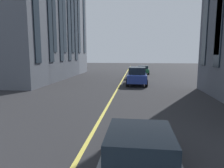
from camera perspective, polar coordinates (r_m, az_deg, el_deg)
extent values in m
cube|color=#D8C64C|center=(18.33, 1.29, -1.77)|extent=(80.00, 0.16, 0.01)
cube|color=#B7BABF|center=(27.51, 6.50, 2.74)|extent=(3.90, 1.75, 0.55)
cube|color=#19232D|center=(27.27, 6.52, 3.85)|extent=(1.64, 1.54, 0.55)
cylinder|color=black|center=(28.84, 4.84, 2.47)|extent=(0.60, 0.21, 0.60)
cylinder|color=black|center=(28.83, 8.18, 2.41)|extent=(0.60, 0.21, 0.60)
cylinder|color=black|center=(26.28, 4.64, 1.91)|extent=(0.60, 0.21, 0.60)
cylinder|color=black|center=(26.27, 8.30, 1.85)|extent=(0.60, 0.21, 0.60)
cube|color=#1E6038|center=(34.49, 8.67, 3.84)|extent=(4.40, 1.80, 0.55)
cube|color=#19232D|center=(34.23, 8.70, 4.69)|extent=(1.85, 1.58, 0.50)
cylinder|color=black|center=(35.94, 7.21, 3.61)|extent=(0.64, 0.22, 0.64)
cylinder|color=black|center=(35.99, 9.97, 3.55)|extent=(0.64, 0.22, 0.64)
cylinder|color=black|center=(33.04, 7.23, 3.20)|extent=(0.64, 0.22, 0.64)
cylinder|color=black|center=(33.10, 10.23, 3.15)|extent=(0.64, 0.22, 0.64)
cube|color=slate|center=(5.59, 7.65, -19.57)|extent=(4.40, 1.80, 0.55)
cube|color=#19232D|center=(5.16, 7.80, -15.54)|extent=(1.85, 1.58, 0.50)
cylinder|color=black|center=(7.05, 0.15, -15.81)|extent=(0.64, 0.22, 0.64)
cylinder|color=black|center=(7.08, 14.76, -16.00)|extent=(0.64, 0.22, 0.64)
cube|color=navy|center=(21.87, 7.01, 1.86)|extent=(4.70, 1.95, 0.80)
cube|color=#19232D|center=(21.80, 7.04, 3.82)|extent=(2.59, 1.72, 0.70)
cylinder|color=black|center=(23.48, 4.70, 1.35)|extent=(0.76, 0.27, 0.76)
cylinder|color=black|center=(23.48, 9.27, 1.27)|extent=(0.76, 0.27, 0.76)
cylinder|color=black|center=(20.40, 4.36, 0.31)|extent=(0.76, 0.27, 0.76)
cylinder|color=black|center=(20.41, 9.62, 0.21)|extent=(0.76, 0.27, 0.76)
cube|color=#565B66|center=(29.39, -26.12, 17.98)|extent=(15.39, 12.20, 17.14)
cube|color=#19232D|center=(23.99, -17.15, 21.70)|extent=(1.10, 0.10, 13.03)
cube|color=#19232D|center=(26.77, -14.31, 20.35)|extent=(1.10, 0.10, 13.03)
cube|color=#19232D|center=(29.61, -12.04, 19.22)|extent=(1.10, 0.10, 13.03)
cube|color=#19232D|center=(32.50, -10.20, 18.27)|extent=(1.10, 0.10, 13.03)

